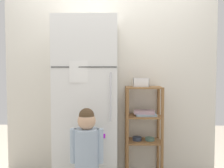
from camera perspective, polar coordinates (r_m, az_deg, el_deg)
name	(u,v)px	position (r m, az deg, el deg)	size (l,w,h in m)	color
kitchen_wall_back	(110,79)	(3.09, -0.35, 1.12)	(2.60, 0.03, 2.33)	silver
refrigerator	(88,103)	(2.78, -5.57, -4.28)	(0.66, 0.67, 1.83)	white
child_standing	(87,149)	(2.33, -5.80, -14.51)	(0.30, 0.22, 0.93)	#485F58
pantry_shelf_unit	(144,122)	(2.99, 7.27, -8.74)	(0.43, 0.30, 1.08)	olive
fruit_bin	(141,83)	(2.94, 6.66, 0.22)	(0.18, 0.16, 0.10)	white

